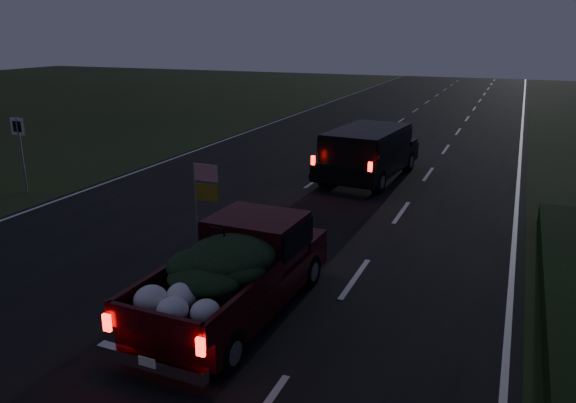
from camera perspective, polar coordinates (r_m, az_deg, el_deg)
The scene contains 6 objects.
ground at distance 11.81m, azimuth -14.01°, elevation -9.57°, with size 120.00×120.00×0.00m, color black.
road_asphalt at distance 11.80m, azimuth -14.01°, elevation -9.53°, with size 14.00×120.00×0.02m, color black.
hedge_row at distance 12.46m, azimuth 26.67°, elevation -8.00°, with size 1.00×10.00×0.60m, color black.
route_sign at distance 20.41m, azimuth -25.58°, elevation 5.39°, with size 0.55×0.08×2.50m.
pickup_truck at distance 10.58m, azimuth -5.26°, elevation -6.60°, with size 2.01×4.92×2.55m.
lead_suv at distance 20.33m, azimuth 8.11°, elevation 5.37°, with size 2.69×5.46×1.52m.
Camera 1 is at (6.50, -8.39, 5.17)m, focal length 35.00 mm.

